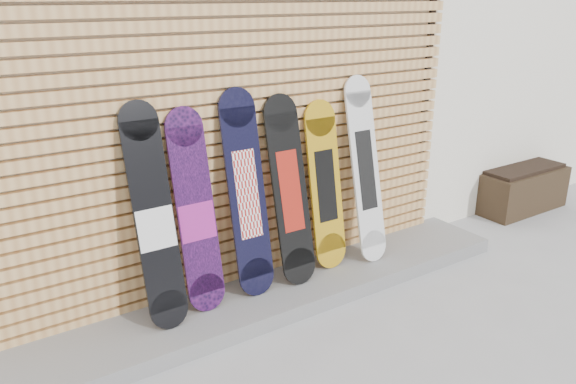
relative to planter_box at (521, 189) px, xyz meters
name	(u,v)px	position (x,y,z in m)	size (l,w,h in m)	color
ground	(325,344)	(-3.35, -0.84, -0.24)	(80.00, 80.00, 0.00)	#959598
building	(175,38)	(-2.85, 2.66, 1.56)	(12.00, 5.00, 3.60)	white
concrete_step	(256,300)	(-3.50, -0.16, -0.18)	(4.60, 0.70, 0.12)	slate
slat_wall	(233,147)	(-3.50, 0.13, 0.97)	(4.26, 0.08, 2.29)	tan
planter_box	(521,189)	(0.00, 0.00, 0.00)	(1.09, 0.45, 0.49)	black
snowboard_0	(154,219)	(-4.22, -0.09, 0.63)	(0.27, 0.37, 1.52)	black
snowboard_1	(196,213)	(-3.90, -0.05, 0.59)	(0.28, 0.30, 1.44)	black
snowboard_2	(247,194)	(-3.49, -0.05, 0.65)	(0.29, 0.31, 1.54)	black
snowboard_3	(290,191)	(-3.13, -0.07, 0.61)	(0.29, 0.35, 1.46)	black
snowboard_4	(325,186)	(-2.75, -0.03, 0.56)	(0.29, 0.27, 1.37)	#BA8A13
snowboard_5	(365,170)	(-2.37, -0.08, 0.65)	(0.27, 0.37, 1.54)	silver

